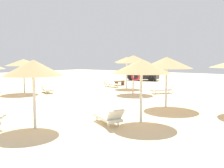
# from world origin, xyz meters

# --- Properties ---
(ground_plane) EXTENTS (80.00, 80.00, 0.00)m
(ground_plane) POSITION_xyz_m (0.00, 0.00, 0.00)
(ground_plane) COLOR beige
(parasol_0) EXTENTS (2.52, 2.52, 2.76)m
(parasol_0) POSITION_xyz_m (4.05, -0.17, 2.44)
(parasol_0) COLOR silver
(parasol_0) RESTS_ON ground
(parasol_1) EXTENTS (2.41, 2.41, 2.98)m
(parasol_1) POSITION_xyz_m (-3.77, 10.11, 2.71)
(parasol_1) COLOR silver
(parasol_1) RESTS_ON ground
(parasol_5) EXTENTS (2.80, 2.80, 3.07)m
(parasol_5) POSITION_xyz_m (-1.28, 7.42, 2.73)
(parasol_5) COLOR silver
(parasol_5) RESTS_ON ground
(parasol_6) EXTENTS (2.31, 2.31, 2.73)m
(parasol_6) POSITION_xyz_m (1.17, -3.51, 2.41)
(parasol_6) COLOR silver
(parasol_6) RESTS_ON ground
(parasol_7) EXTENTS (2.83, 2.83, 2.77)m
(parasol_7) POSITION_xyz_m (-8.36, 2.14, 2.49)
(parasol_7) COLOR silver
(parasol_7) RESTS_ON ground
(parasol_8) EXTENTS (2.86, 2.86, 2.88)m
(parasol_8) POSITION_xyz_m (3.40, 3.64, 2.55)
(parasol_8) COLOR silver
(parasol_8) RESTS_ON ground
(lounger_0) EXTENTS (1.95, 1.39, 0.79)m
(lounger_0) POSITION_xyz_m (3.11, -1.25, 0.32)
(lounger_0) COLOR silver
(lounger_0) RESTS_ON ground
(lounger_1) EXTENTS (1.92, 0.81, 0.77)m
(lounger_1) POSITION_xyz_m (-5.76, 10.18, 0.32)
(lounger_1) COLOR silver
(lounger_1) RESTS_ON ground
(lounger_5) EXTENTS (1.55, 1.95, 0.66)m
(lounger_5) POSITION_xyz_m (0.52, 8.99, 0.31)
(lounger_5) COLOR silver
(lounger_5) RESTS_ON ground
(lounger_7) EXTENTS (1.97, 1.33, 0.76)m
(lounger_7) POSITION_xyz_m (-7.22, 3.50, 0.32)
(lounger_7) COLOR silver
(lounger_7) RESTS_ON ground
(bench_0) EXTENTS (0.42, 1.51, 0.49)m
(bench_0) POSITION_xyz_m (-5.81, 11.80, 0.35)
(bench_0) COLOR brown
(bench_0) RESTS_ON ground
(parked_car) EXTENTS (4.26, 2.60, 1.72)m
(parked_car) POSITION_xyz_m (-7.24, 18.87, 0.82)
(parked_car) COLOR black
(parked_car) RESTS_ON ground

